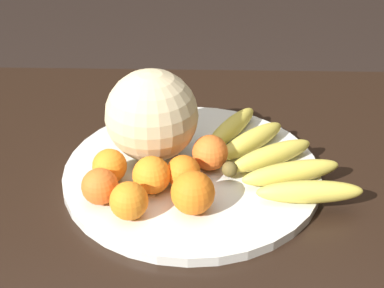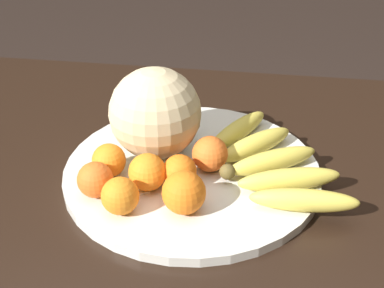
{
  "view_description": "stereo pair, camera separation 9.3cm",
  "coord_description": "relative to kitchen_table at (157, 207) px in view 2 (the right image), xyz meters",
  "views": [
    {
      "loc": [
        0.09,
        -0.81,
        1.27
      ],
      "look_at": [
        0.07,
        -0.02,
        0.78
      ],
      "focal_mm": 50.0,
      "sensor_mm": 36.0,
      "label": 1
    },
    {
      "loc": [
        0.19,
        -0.8,
        1.27
      ],
      "look_at": [
        0.07,
        -0.02,
        0.78
      ],
      "focal_mm": 50.0,
      "sensor_mm": 36.0,
      "label": 2
    }
  ],
  "objects": [
    {
      "name": "kitchen_table",
      "position": [
        0.0,
        0.0,
        0.0
      ],
      "size": [
        1.33,
        0.88,
        0.71
      ],
      "color": "black",
      "rests_on": "ground_plane"
    },
    {
      "name": "fruit_bowl",
      "position": [
        0.07,
        -0.02,
        0.11
      ],
      "size": [
        0.46,
        0.46,
        0.02
      ],
      "color": "silver",
      "rests_on": "kitchen_table"
    },
    {
      "name": "melon",
      "position": [
        0.0,
        0.02,
        0.2
      ],
      "size": [
        0.17,
        0.17,
        0.17
      ],
      "color": "beige",
      "rests_on": "fruit_bowl"
    },
    {
      "name": "banana_bunch",
      "position": [
        0.21,
        -0.01,
        0.13
      ],
      "size": [
        0.27,
        0.31,
        0.04
      ],
      "rotation": [
        0.0,
        0.0,
        6.82
      ],
      "color": "brown",
      "rests_on": "fruit_bowl"
    },
    {
      "name": "orange_front_left",
      "position": [
        0.08,
        -0.14,
        0.15
      ],
      "size": [
        0.07,
        0.07,
        0.07
      ],
      "color": "orange",
      "rests_on": "fruit_bowl"
    },
    {
      "name": "orange_front_right",
      "position": [
        -0.07,
        -0.12,
        0.14
      ],
      "size": [
        0.06,
        0.06,
        0.06
      ],
      "color": "orange",
      "rests_on": "fruit_bowl"
    },
    {
      "name": "orange_mid_center",
      "position": [
        0.06,
        -0.07,
        0.14
      ],
      "size": [
        0.06,
        0.06,
        0.06
      ],
      "color": "orange",
      "rests_on": "fruit_bowl"
    },
    {
      "name": "orange_back_left",
      "position": [
        -0.02,
        -0.16,
        0.15
      ],
      "size": [
        0.06,
        0.06,
        0.06
      ],
      "color": "orange",
      "rests_on": "fruit_bowl"
    },
    {
      "name": "orange_back_right",
      "position": [
        0.01,
        -0.09,
        0.15
      ],
      "size": [
        0.06,
        0.06,
        0.06
      ],
      "color": "orange",
      "rests_on": "fruit_bowl"
    },
    {
      "name": "orange_top_small",
      "position": [
        0.1,
        -0.02,
        0.15
      ],
      "size": [
        0.06,
        0.06,
        0.06
      ],
      "color": "orange",
      "rests_on": "fruit_bowl"
    },
    {
      "name": "orange_side_extra",
      "position": [
        -0.07,
        -0.06,
        0.14
      ],
      "size": [
        0.06,
        0.06,
        0.06
      ],
      "color": "orange",
      "rests_on": "fruit_bowl"
    },
    {
      "name": "produce_tag",
      "position": [
        -0.02,
        -0.11,
        0.12
      ],
      "size": [
        0.08,
        0.05,
        0.0
      ],
      "rotation": [
        0.0,
        0.0,
        0.33
      ],
      "color": "white",
      "rests_on": "fruit_bowl"
    }
  ]
}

